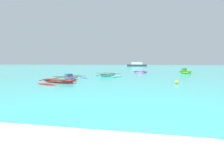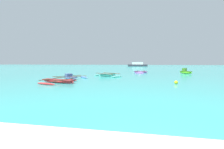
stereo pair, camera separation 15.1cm
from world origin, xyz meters
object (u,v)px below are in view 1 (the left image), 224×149
object	(u,v)px
moored_boat_4	(185,72)
mooring_buoy_0	(176,82)
moored_boat_0	(70,77)
distant_ferry	(137,65)
moored_boat_2	(58,81)
moored_boat_1	(108,75)
moored_boat_3	(140,72)

from	to	relation	value
moored_boat_4	mooring_buoy_0	xyz separation A→B (m)	(-4.96, -14.01, -0.20)
mooring_buoy_0	moored_boat_0	bearing A→B (deg)	168.87
moored_boat_0	distant_ferry	bearing A→B (deg)	124.56
moored_boat_0	moored_boat_2	distance (m)	3.55
moored_boat_1	moored_boat_4	size ratio (longest dim) A/B	2.07
moored_boat_4	moored_boat_2	bearing A→B (deg)	-87.80
moored_boat_1	moored_boat_3	xyz separation A→B (m)	(4.96, 7.69, -0.01)
moored_boat_0	distant_ferry	world-z (taller)	distant_ferry
moored_boat_3	moored_boat_1	bearing A→B (deg)	-115.64
moored_boat_4	mooring_buoy_0	size ratio (longest dim) A/B	6.58
moored_boat_2	moored_boat_3	xyz separation A→B (m)	(8.60, 15.43, 0.02)
moored_boat_1	moored_boat_0	bearing A→B (deg)	173.72
moored_boat_3	mooring_buoy_0	world-z (taller)	moored_boat_3
mooring_buoy_0	distant_ferry	distance (m)	61.94
moored_boat_3	distant_ferry	xyz separation A→B (m)	(-0.72, 47.52, 0.67)
moored_boat_1	moored_boat_2	world-z (taller)	moored_boat_1
moored_boat_4	distant_ferry	distance (m)	48.62
moored_boat_1	mooring_buoy_0	world-z (taller)	moored_boat_1
moored_boat_0	distant_ferry	xyz separation A→B (m)	(8.31, 59.42, 0.66)
mooring_buoy_0	distant_ferry	xyz separation A→B (m)	(-3.88, 61.82, 0.71)
moored_boat_1	moored_boat_2	xyz separation A→B (m)	(-3.64, -7.74, -0.03)
distant_ferry	mooring_buoy_0	bearing A→B (deg)	-86.40
moored_boat_0	moored_boat_1	distance (m)	5.85
moored_boat_3	distant_ferry	size ratio (longest dim) A/B	0.40
moored_boat_3	distant_ferry	distance (m)	47.53
moored_boat_4	mooring_buoy_0	bearing A→B (deg)	-59.44
moored_boat_3	moored_boat_0	bearing A→B (deg)	-120.00
distant_ferry	moored_boat_3	bearing A→B (deg)	-89.14
moored_boat_1	moored_boat_3	bearing A→B (deg)	4.92
mooring_buoy_0	moored_boat_4	bearing A→B (deg)	70.52
moored_boat_2	distant_ferry	world-z (taller)	distant_ferry
moored_boat_2	distant_ferry	size ratio (longest dim) A/B	0.42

